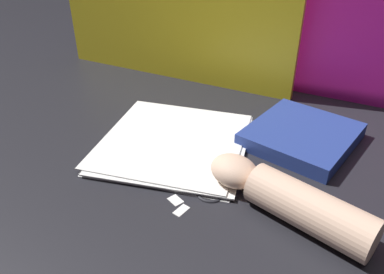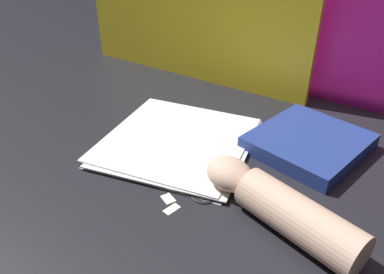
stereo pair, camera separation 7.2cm
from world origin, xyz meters
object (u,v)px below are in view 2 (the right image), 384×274
object	(u,v)px
scissors	(209,185)
hand_forearm	(279,206)
paper_stack	(178,141)
book_closed	(309,142)

from	to	relation	value
scissors	hand_forearm	bearing A→B (deg)	-16.74
scissors	hand_forearm	xyz separation A→B (m)	(0.13, -0.04, 0.03)
hand_forearm	paper_stack	bearing A→B (deg)	148.03
scissors	hand_forearm	size ratio (longest dim) A/B	0.50
paper_stack	scissors	distance (m)	0.16
paper_stack	book_closed	xyz separation A→B (m)	(0.26, 0.09, 0.01)
scissors	hand_forearm	distance (m)	0.14
paper_stack	hand_forearm	size ratio (longest dim) A/B	1.08
paper_stack	hand_forearm	world-z (taller)	hand_forearm
paper_stack	scissors	xyz separation A→B (m)	(0.11, -0.11, -0.00)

